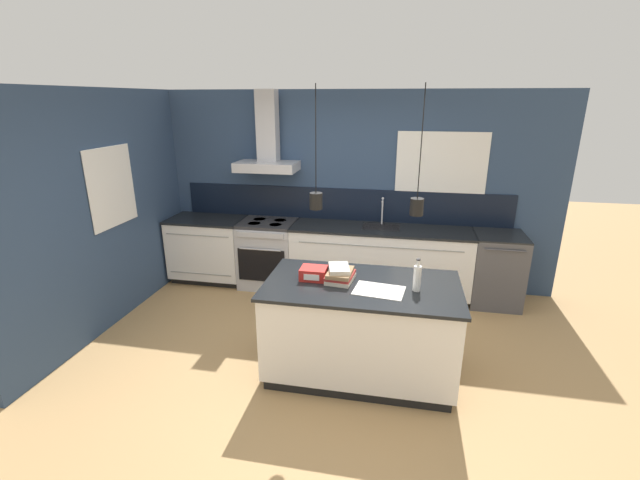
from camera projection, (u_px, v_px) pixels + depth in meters
ground_plane at (312, 359)px, 4.29m from camera, size 16.00×16.00×0.00m
wall_back at (338, 187)px, 5.73m from camera, size 5.60×2.27×2.60m
wall_left at (120, 205)px, 4.96m from camera, size 0.08×3.80×2.60m
counter_run_left at (209, 249)px, 6.05m from camera, size 1.04×0.64×0.91m
counter_run_sink at (379, 260)px, 5.62m from camera, size 2.32×0.64×1.27m
oven_range at (268, 253)px, 5.89m from camera, size 0.74×0.66×0.91m
dishwasher at (496, 269)px, 5.35m from camera, size 0.61×0.65×0.91m
kitchen_island at (361, 328)px, 3.96m from camera, size 1.75×0.97×0.91m
bottle_on_island at (417, 278)px, 3.65m from camera, size 0.07×0.07×0.29m
book_stack at (340, 274)px, 3.87m from camera, size 0.27×0.33×0.14m
red_supply_box at (314, 273)px, 3.91m from camera, size 0.24×0.20×0.11m
paper_pile at (379, 290)px, 3.68m from camera, size 0.46×0.35×0.01m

